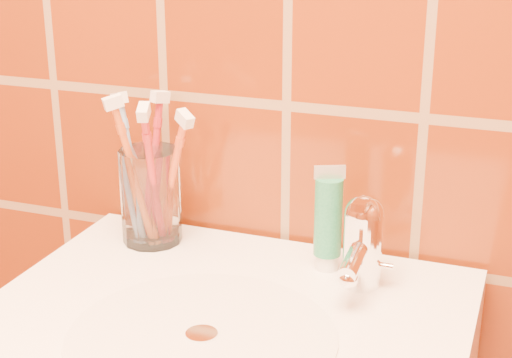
% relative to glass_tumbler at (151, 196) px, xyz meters
% --- Properties ---
extents(glass_tumbler, '(0.08, 0.08, 0.13)m').
position_rel_glass_tumbler_xyz_m(glass_tumbler, '(0.00, 0.00, 0.00)').
color(glass_tumbler, white).
rests_on(glass_tumbler, pedestal_sink).
extents(toothpaste_tube, '(0.04, 0.04, 0.14)m').
position_rel_glass_tumbler_xyz_m(toothpaste_tube, '(0.25, 0.00, -0.00)').
color(toothpaste_tube, white).
rests_on(toothpaste_tube, pedestal_sink).
extents(faucet, '(0.05, 0.11, 0.12)m').
position_rel_glass_tumbler_xyz_m(faucet, '(0.31, -0.03, -0.00)').
color(faucet, white).
rests_on(faucet, pedestal_sink).
extents(toothbrush_0, '(0.09, 0.17, 0.24)m').
position_rel_glass_tumbler_xyz_m(toothbrush_0, '(0.02, -0.03, 0.04)').
color(toothbrush_0, '#B8272D').
rests_on(toothbrush_0, glass_tumbler).
extents(toothbrush_1, '(0.07, 0.10, 0.22)m').
position_rel_glass_tumbler_xyz_m(toothbrush_1, '(-0.00, 0.02, 0.04)').
color(toothbrush_1, '#A8242E').
rests_on(toothbrush_1, glass_tumbler).
extents(toothbrush_2, '(0.12, 0.11, 0.23)m').
position_rel_glass_tumbler_xyz_m(toothbrush_2, '(-0.01, -0.02, 0.04)').
color(toothbrush_2, '#C35A22').
rests_on(toothbrush_2, glass_tumbler).
extents(toothbrush_3, '(0.13, 0.11, 0.22)m').
position_rel_glass_tumbler_xyz_m(toothbrush_3, '(-0.03, 0.00, 0.03)').
color(toothbrush_3, '#7AA1D9').
rests_on(toothbrush_3, glass_tumbler).
extents(toothbrush_4, '(0.16, 0.15, 0.22)m').
position_rel_glass_tumbler_xyz_m(toothbrush_4, '(0.04, -0.01, 0.03)').
color(toothbrush_4, '#D75626').
rests_on(toothbrush_4, glass_tumbler).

